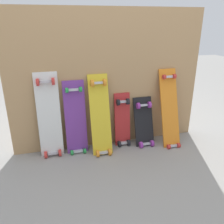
# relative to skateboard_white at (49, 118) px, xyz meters

# --- Properties ---
(ground_plane) EXTENTS (12.00, 12.00, 0.00)m
(ground_plane) POSITION_rel_skateboard_white_xyz_m (0.64, 0.02, -0.40)
(ground_plane) COLOR gray
(plywood_wall_panel) EXTENTS (2.07, 0.04, 1.45)m
(plywood_wall_panel) POSITION_rel_skateboard_white_xyz_m (0.64, 0.09, 0.32)
(plywood_wall_panel) COLOR tan
(plywood_wall_panel) RESTS_ON ground
(skateboard_white) EXTENTS (0.23, 0.18, 0.92)m
(skateboard_white) POSITION_rel_skateboard_white_xyz_m (0.00, 0.00, 0.00)
(skateboard_white) COLOR silver
(skateboard_white) RESTS_ON ground
(skateboard_purple) EXTENTS (0.22, 0.18, 0.83)m
(skateboard_purple) POSITION_rel_skateboard_white_xyz_m (0.26, -0.01, -0.06)
(skateboard_purple) COLOR #6B338C
(skateboard_purple) RESTS_ON ground
(skateboard_yellow) EXTENTS (0.21, 0.30, 0.88)m
(skateboard_yellow) POSITION_rel_skateboard_white_xyz_m (0.51, -0.07, -0.03)
(skateboard_yellow) COLOR gold
(skateboard_yellow) RESTS_ON ground
(skateboard_red) EXTENTS (0.18, 0.16, 0.65)m
(skateboard_red) POSITION_rel_skateboard_white_xyz_m (0.78, 0.01, -0.14)
(skateboard_red) COLOR #B22626
(skateboard_red) RESTS_ON ground
(skateboard_black) EXTENTS (0.21, 0.24, 0.59)m
(skateboard_black) POSITION_rel_skateboard_white_xyz_m (1.02, -0.04, -0.17)
(skateboard_black) COLOR black
(skateboard_black) RESTS_ON ground
(skateboard_orange) EXTENTS (0.20, 0.34, 0.90)m
(skateboard_orange) POSITION_rel_skateboard_white_xyz_m (1.30, -0.09, -0.03)
(skateboard_orange) COLOR orange
(skateboard_orange) RESTS_ON ground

